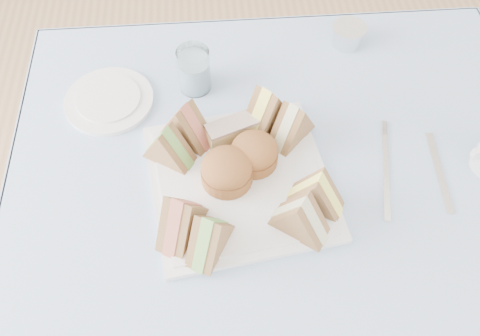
{
  "coord_description": "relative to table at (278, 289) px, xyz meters",
  "views": [
    {
      "loc": [
        -0.12,
        -0.43,
        1.52
      ],
      "look_at": [
        -0.08,
        0.06,
        0.8
      ],
      "focal_mm": 38.0,
      "sensor_mm": 36.0,
      "label": 1
    }
  ],
  "objects": [
    {
      "name": "sandwich_fl_b",
      "position": [
        -0.14,
        -0.06,
        0.43
      ],
      "size": [
        0.09,
        0.11,
        0.09
      ],
      "primitive_type": null,
      "rotation": [
        0.0,
        0.0,
        1.07
      ],
      "color": "#A27550",
      "rests_on": "serving_plate"
    },
    {
      "name": "sandwich_bl_b",
      "position": [
        -0.18,
        0.17,
        0.43
      ],
      "size": [
        0.11,
        0.1,
        0.09
      ],
      "primitive_type": null,
      "rotation": [
        0.0,
        0.0,
        2.46
      ],
      "color": "#A27550",
      "rests_on": "serving_plate"
    },
    {
      "name": "sandwich_fl_a",
      "position": [
        -0.19,
        -0.03,
        0.44
      ],
      "size": [
        0.09,
        0.12,
        0.09
      ],
      "primitive_type": null,
      "rotation": [
        0.0,
        0.0,
        1.08
      ],
      "color": "#A27550",
      "rests_on": "serving_plate"
    },
    {
      "name": "scone_left",
      "position": [
        -0.11,
        0.07,
        0.42
      ],
      "size": [
        0.11,
        0.11,
        0.06
      ],
      "primitive_type": "cylinder",
      "rotation": [
        0.0,
        0.0,
        0.23
      ],
      "color": "brown",
      "rests_on": "serving_plate"
    },
    {
      "name": "side_plate",
      "position": [
        -0.33,
        0.28,
        0.38
      ],
      "size": [
        0.21,
        0.21,
        0.01
      ],
      "primitive_type": "cylinder",
      "rotation": [
        0.0,
        0.0,
        0.21
      ],
      "color": "white",
      "rests_on": "tablecloth"
    },
    {
      "name": "floor",
      "position": [
        0.0,
        0.0,
        -0.37
      ],
      "size": [
        4.0,
        4.0,
        0.0
      ],
      "primitive_type": "plane",
      "color": "#9E7751",
      "rests_on": "ground"
    },
    {
      "name": "serving_plate",
      "position": [
        -0.08,
        0.06,
        0.38
      ],
      "size": [
        0.35,
        0.35,
        0.01
      ],
      "primitive_type": "cube",
      "rotation": [
        0.0,
        0.0,
        0.14
      ],
      "color": "white",
      "rests_on": "tablecloth"
    },
    {
      "name": "sandwich_bl_a",
      "position": [
        -0.21,
        0.12,
        0.43
      ],
      "size": [
        0.1,
        0.09,
        0.08
      ],
      "primitive_type": null,
      "rotation": [
        0.0,
        0.0,
        2.57
      ],
      "color": "#A27550",
      "rests_on": "serving_plate"
    },
    {
      "name": "tea_strainer",
      "position": [
        0.18,
        0.41,
        0.4
      ],
      "size": [
        0.09,
        0.09,
        0.04
      ],
      "primitive_type": "cylinder",
      "rotation": [
        0.0,
        0.0,
        0.16
      ],
      "color": "silver",
      "rests_on": "tablecloth"
    },
    {
      "name": "table",
      "position": [
        0.0,
        0.0,
        0.0
      ],
      "size": [
        0.9,
        0.9,
        0.74
      ],
      "primitive_type": "cube",
      "color": "brown",
      "rests_on": "floor"
    },
    {
      "name": "sandwich_fr_b",
      "position": [
        0.01,
        -0.04,
        0.43
      ],
      "size": [
        0.11,
        0.1,
        0.09
      ],
      "primitive_type": null,
      "rotation": [
        0.0,
        0.0,
        -0.63
      ],
      "color": "#A27550",
      "rests_on": "serving_plate"
    },
    {
      "name": "water_glass",
      "position": [
        -0.16,
        0.31,
        0.42
      ],
      "size": [
        0.08,
        0.08,
        0.1
      ],
      "primitive_type": "cylinder",
      "rotation": [
        0.0,
        0.0,
        0.35
      ],
      "color": "white",
      "rests_on": "tablecloth"
    },
    {
      "name": "knife",
      "position": [
        0.28,
        0.06,
        0.38
      ],
      "size": [
        0.03,
        0.18,
        0.0
      ],
      "primitive_type": "cube",
      "rotation": [
        0.0,
        0.0,
        -0.07
      ],
      "color": "silver",
      "rests_on": "tablecloth"
    },
    {
      "name": "sandwich_br_b",
      "position": [
        -0.03,
        0.19,
        0.44
      ],
      "size": [
        0.11,
        0.11,
        0.1
      ],
      "primitive_type": null,
      "rotation": [
        0.0,
        0.0,
        -2.35
      ],
      "color": "#A27550",
      "rests_on": "serving_plate"
    },
    {
      "name": "fork",
      "position": [
        0.18,
        0.06,
        0.38
      ],
      "size": [
        0.05,
        0.19,
        0.0
      ],
      "primitive_type": "cube",
      "rotation": [
        0.0,
        0.0,
        -0.21
      ],
      "color": "silver",
      "rests_on": "tablecloth"
    },
    {
      "name": "tablecloth",
      "position": [
        0.0,
        0.0,
        0.37
      ],
      "size": [
        1.02,
        1.02,
        0.01
      ],
      "primitive_type": "cube",
      "color": "#93A5CD",
      "rests_on": "table"
    },
    {
      "name": "sandwich_fr_a",
      "position": [
        0.04,
        0.0,
        0.43
      ],
      "size": [
        0.11,
        0.09,
        0.09
      ],
      "primitive_type": null,
      "rotation": [
        0.0,
        0.0,
        -0.49
      ],
      "color": "#A27550",
      "rests_on": "serving_plate"
    },
    {
      "name": "pastry_slice",
      "position": [
        -0.09,
        0.16,
        0.41
      ],
      "size": [
        0.1,
        0.07,
        0.04
      ],
      "primitive_type": "cube",
      "rotation": [
        0.0,
        0.0,
        0.36
      ],
      "color": "#DECD78",
      "rests_on": "serving_plate"
    },
    {
      "name": "scone_right",
      "position": [
        -0.06,
        0.1,
        0.42
      ],
      "size": [
        0.12,
        0.12,
        0.06
      ],
      "primitive_type": "cylinder",
      "rotation": [
        0.0,
        0.0,
        0.49
      ],
      "color": "brown",
      "rests_on": "serving_plate"
    },
    {
      "name": "sandwich_br_a",
      "position": [
        0.02,
        0.15,
        0.43
      ],
      "size": [
        0.1,
        0.1,
        0.09
      ],
      "primitive_type": null,
      "rotation": [
        0.0,
        0.0,
        -2.33
      ],
      "color": "#A27550",
      "rests_on": "serving_plate"
    }
  ]
}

